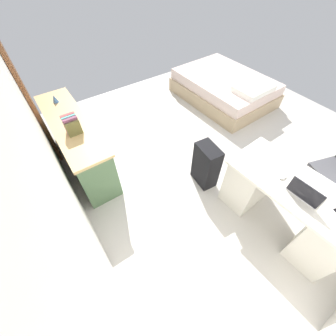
% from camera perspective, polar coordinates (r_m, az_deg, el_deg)
% --- Properties ---
extents(ground_plane, '(5.63, 5.63, 0.00)m').
position_cam_1_polar(ground_plane, '(3.62, 12.23, 3.18)').
color(ground_plane, beige).
extents(wall_back, '(4.63, 0.10, 2.65)m').
position_cam_1_polar(wall_back, '(2.00, -30.65, 3.60)').
color(wall_back, silver).
rests_on(wall_back, ground_plane).
extents(door_wooden, '(0.88, 0.05, 2.04)m').
position_cam_1_polar(door_wooden, '(3.68, -33.76, 16.84)').
color(door_wooden, brown).
rests_on(door_wooden, ground_plane).
extents(desk, '(1.48, 0.74, 0.75)m').
position_cam_1_polar(desk, '(2.86, 28.61, -8.55)').
color(desk, silver).
rests_on(desk, ground_plane).
extents(credenza, '(1.80, 0.48, 0.80)m').
position_cam_1_polar(credenza, '(3.42, -22.68, 5.95)').
color(credenza, '#4C6B47').
rests_on(credenza, ground_plane).
extents(bed, '(1.94, 1.46, 0.58)m').
position_cam_1_polar(bed, '(4.89, 14.63, 19.78)').
color(bed, tan).
rests_on(bed, ground_plane).
extents(suitcase_black, '(0.38, 0.26, 0.66)m').
position_cam_1_polar(suitcase_black, '(3.01, 10.00, 0.71)').
color(suitcase_black, black).
rests_on(suitcase_black, ground_plane).
extents(laptop, '(0.32, 0.24, 0.21)m').
position_cam_1_polar(laptop, '(2.51, 32.58, -5.53)').
color(laptop, '#B7B7BC').
rests_on(laptop, desk).
extents(computer_mouse, '(0.07, 0.10, 0.03)m').
position_cam_1_polar(computer_mouse, '(2.58, 28.10, -1.97)').
color(computer_mouse, white).
rests_on(computer_mouse, desk).
extents(book_row, '(0.16, 0.17, 0.23)m').
position_cam_1_polar(book_row, '(2.91, -24.07, 10.37)').
color(book_row, brown).
rests_on(book_row, credenza).
extents(figurine_small, '(0.08, 0.08, 0.11)m').
position_cam_1_polar(figurine_small, '(3.63, -27.78, 15.90)').
color(figurine_small, '#4C7FBF').
rests_on(figurine_small, credenza).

